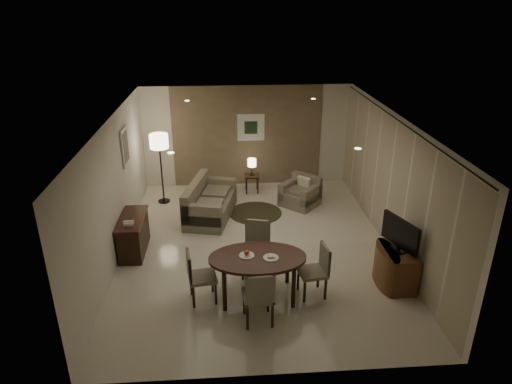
{
  "coord_description": "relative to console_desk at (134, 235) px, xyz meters",
  "views": [
    {
      "loc": [
        -0.61,
        -8.24,
        4.82
      ],
      "look_at": [
        0.0,
        0.2,
        1.15
      ],
      "focal_mm": 32.0,
      "sensor_mm": 36.0,
      "label": 1
    }
  ],
  "objects": [
    {
      "name": "taupe_accent",
      "position": [
        2.49,
        3.48,
        0.98
      ],
      "size": [
        3.96,
        0.03,
        2.7
      ],
      "primitive_type": "cube",
      "color": "#7F6F4F",
      "rests_on": "wall_back"
    },
    {
      "name": "room_shell",
      "position": [
        2.49,
        0.4,
        0.98
      ],
      "size": [
        5.5,
        7.0,
        2.7
      ],
      "color": "beige",
      "rests_on": "ground"
    },
    {
      "name": "plate_a",
      "position": [
        2.2,
        -1.63,
        0.41
      ],
      "size": [
        0.26,
        0.26,
        0.02
      ],
      "primitive_type": "cylinder",
      "color": "white",
      "rests_on": "dining_table"
    },
    {
      "name": "chair_right",
      "position": [
        3.32,
        -1.71,
        0.09
      ],
      "size": [
        0.51,
        0.51,
        0.93
      ],
      "primitive_type": null,
      "rotation": [
        0.0,
        0.0,
        -1.43
      ],
      "color": "gray",
      "rests_on": "floor"
    },
    {
      "name": "downlight_fl",
      "position": [
        1.09,
        1.8,
        2.31
      ],
      "size": [
        0.1,
        0.1,
        0.01
      ],
      "primitive_type": "cylinder",
      "color": "white",
      "rests_on": "ceiling"
    },
    {
      "name": "chair_near",
      "position": [
        2.34,
        -2.34,
        0.11
      ],
      "size": [
        0.51,
        0.51,
        0.98
      ],
      "primitive_type": null,
      "rotation": [
        0.0,
        0.0,
        3.21
      ],
      "color": "gray",
      "rests_on": "floor"
    },
    {
      "name": "round_rug",
      "position": [
        2.58,
        1.58,
        -0.37
      ],
      "size": [
        1.26,
        1.26,
        0.01
      ],
      "primitive_type": "cylinder",
      "color": "#3A3720",
      "rests_on": "floor"
    },
    {
      "name": "telephone",
      "position": [
        0.0,
        -0.3,
        0.43
      ],
      "size": [
        0.2,
        0.14,
        0.09
      ],
      "primitive_type": null,
      "color": "white",
      "rests_on": "console_desk"
    },
    {
      "name": "downlight_nl",
      "position": [
        1.09,
        -1.8,
        2.31
      ],
      "size": [
        0.1,
        0.1,
        0.01
      ],
      "primitive_type": "cylinder",
      "color": "white",
      "rests_on": "ceiling"
    },
    {
      "name": "art_back_frame",
      "position": [
        2.59,
        3.46,
        1.23
      ],
      "size": [
        0.72,
        0.03,
        0.72
      ],
      "primitive_type": "cube",
      "color": "silver",
      "rests_on": "wall_back"
    },
    {
      "name": "curtain_rod",
      "position": [
        5.17,
        0.0,
        2.27
      ],
      "size": [
        0.03,
        6.8,
        0.03
      ],
      "primitive_type": "cylinder",
      "rotation": [
        1.57,
        0.0,
        0.0
      ],
      "color": "black",
      "rests_on": "wall_right"
    },
    {
      "name": "art_left_frame",
      "position": [
        -0.23,
        1.2,
        1.48
      ],
      "size": [
        0.03,
        0.6,
        0.8
      ],
      "primitive_type": "cube",
      "color": "silver",
      "rests_on": "wall_left"
    },
    {
      "name": "napkin",
      "position": [
        2.6,
        -1.73,
        0.43
      ],
      "size": [
        0.12,
        0.08,
        0.03
      ],
      "primitive_type": "cube",
      "color": "white",
      "rests_on": "plate_b"
    },
    {
      "name": "side_table",
      "position": [
        2.58,
        2.88,
        -0.14
      ],
      "size": [
        0.37,
        0.37,
        0.47
      ],
      "primitive_type": null,
      "color": "black",
      "rests_on": "floor"
    },
    {
      "name": "console_desk",
      "position": [
        0.0,
        0.0,
        0.0
      ],
      "size": [
        0.48,
        1.2,
        0.75
      ],
      "primitive_type": null,
      "color": "#3F1E14",
      "rests_on": "floor"
    },
    {
      "name": "downlight_fr",
      "position": [
        3.89,
        1.8,
        2.31
      ],
      "size": [
        0.1,
        0.1,
        0.01
      ],
      "primitive_type": "cylinder",
      "color": "white",
      "rests_on": "ceiling"
    },
    {
      "name": "chair_far",
      "position": [
        2.39,
        -1.01,
        0.13
      ],
      "size": [
        0.6,
        0.6,
        1.02
      ],
      "primitive_type": null,
      "rotation": [
        0.0,
        0.0,
        -0.24
      ],
      "color": "gray",
      "rests_on": "floor"
    },
    {
      "name": "fruit_apple",
      "position": [
        2.2,
        -1.63,
        0.46
      ],
      "size": [
        0.09,
        0.09,
        0.09
      ],
      "primitive_type": "sphere",
      "color": "#C84516",
      "rests_on": "plate_a"
    },
    {
      "name": "dining_table",
      "position": [
        2.38,
        -1.68,
        0.01
      ],
      "size": [
        1.65,
        1.03,
        0.78
      ],
      "primitive_type": null,
      "color": "#3F1E14",
      "rests_on": "floor"
    },
    {
      "name": "chair_left",
      "position": [
        1.45,
        -1.72,
        0.09
      ],
      "size": [
        0.52,
        0.52,
        0.93
      ],
      "primitive_type": null,
      "rotation": [
        0.0,
        0.0,
        1.74
      ],
      "color": "gray",
      "rests_on": "floor"
    },
    {
      "name": "art_left_canvas",
      "position": [
        -0.21,
        1.2,
        1.48
      ],
      "size": [
        0.01,
        0.46,
        0.64
      ],
      "primitive_type": "cube",
      "color": "gray",
      "rests_on": "wall_left"
    },
    {
      "name": "armchair",
      "position": [
        3.7,
        1.96,
        -0.01
      ],
      "size": [
        1.12,
        1.12,
        0.73
      ],
      "primitive_type": null,
      "rotation": [
        0.0,
        0.0,
        -0.74
      ],
      "color": "gray",
      "rests_on": "floor"
    },
    {
      "name": "sofa",
      "position": [
        1.52,
        1.49,
        0.05
      ],
      "size": [
        1.95,
        1.27,
        0.84
      ],
      "primitive_type": null,
      "rotation": [
        0.0,
        0.0,
        1.35
      ],
      "color": "gray",
      "rests_on": "floor"
    },
    {
      "name": "floor_lamp",
      "position": [
        0.31,
        2.41,
        0.51
      ],
      "size": [
        0.45,
        0.45,
        1.76
      ],
      "primitive_type": null,
      "color": "#FFE5B7",
      "rests_on": "floor"
    },
    {
      "name": "plate_b",
      "position": [
        2.6,
        -1.73,
        0.41
      ],
      "size": [
        0.26,
        0.26,
        0.02
      ],
      "primitive_type": "cylinder",
      "color": "white",
      "rests_on": "dining_table"
    },
    {
      "name": "downlight_nr",
      "position": [
        3.89,
        -1.8,
        2.31
      ],
      "size": [
        0.1,
        0.1,
        0.01
      ],
      "primitive_type": "cylinder",
      "color": "white",
      "rests_on": "ceiling"
    },
    {
      "name": "curtain_wall",
      "position": [
        5.17,
        0.0,
        0.95
      ],
      "size": [
        0.08,
        6.7,
        2.58
      ],
      "primitive_type": null,
      "color": "beige",
      "rests_on": "wall_right"
    },
    {
      "name": "flat_tv",
      "position": [
        4.87,
        -1.5,
        0.65
      ],
      "size": [
        0.36,
        0.85,
        0.6
      ],
      "primitive_type": null,
      "rotation": [
        0.0,
        0.0,
        0.35
      ],
      "color": "black",
      "rests_on": "tv_cabinet"
    },
    {
      "name": "table_lamp",
      "position": [
        2.58,
        2.88,
        0.35
      ],
      "size": [
        0.22,
        0.22,
        0.5
      ],
      "primitive_type": null,
      "color": "#FFEAC1",
      "rests_on": "side_table"
    },
    {
      "name": "art_back_canvas",
      "position": [
        2.59,
        3.44,
        1.23
      ],
      "size": [
        0.34,
        0.01,
        0.34
      ],
      "primitive_type": "cube",
      "color": "#1C331D",
      "rests_on": "wall_back"
    },
    {
      "name": "tv_cabinet",
      "position": [
        4.89,
        -1.5,
        -0.03
      ],
      "size": [
        0.48,
        0.9,
        0.7
      ],
      "primitive_type": null,
      "color": "brown",
      "rests_on": "floor"
    }
  ]
}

